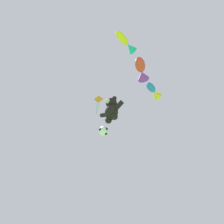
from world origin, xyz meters
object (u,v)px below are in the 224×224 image
fish_kite_goldfin (126,43)px  fish_kite_crimson (141,70)px  diamond_kite (98,101)px  soccer_ball_kite (103,131)px  fish_kite_cobalt (154,91)px  teddy_bear_kite (111,109)px

fish_kite_goldfin → fish_kite_crimson: bearing=100.1°
fish_kite_goldfin → diamond_kite: size_ratio=0.54×
soccer_ball_kite → fish_kite_cobalt: fish_kite_cobalt is taller
teddy_bear_kite → fish_kite_goldfin: bearing=-37.6°
fish_kite_cobalt → soccer_ball_kite: bearing=-168.6°
teddy_bear_kite → fish_kite_goldfin: teddy_bear_kite is taller
fish_kite_crimson → fish_kite_goldfin: (0.32, -1.82, 0.24)m
fish_kite_crimson → diamond_kite: bearing=162.6°
teddy_bear_kite → fish_kite_crimson: 4.19m
soccer_ball_kite → teddy_bear_kite: bearing=-1.6°
teddy_bear_kite → fish_kite_cobalt: teddy_bear_kite is taller
teddy_bear_kite → fish_kite_goldfin: 5.36m
fish_kite_goldfin → fish_kite_cobalt: bearing=100.8°
fish_kite_crimson → fish_kite_goldfin: fish_kite_goldfin is taller
fish_kite_cobalt → diamond_kite: 6.66m
teddy_bear_kite → fish_kite_crimson: teddy_bear_kite is taller
fish_kite_cobalt → fish_kite_crimson: 2.45m
fish_kite_cobalt → fish_kite_goldfin: size_ratio=1.10×
soccer_ball_kite → fish_kite_cobalt: 4.79m
teddy_bear_kite → soccer_ball_kite: size_ratio=3.13×
teddy_bear_kite → fish_kite_goldfin: (4.24, -3.27, -0.10)m
fish_kite_cobalt → fish_kite_goldfin: fish_kite_cobalt is taller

